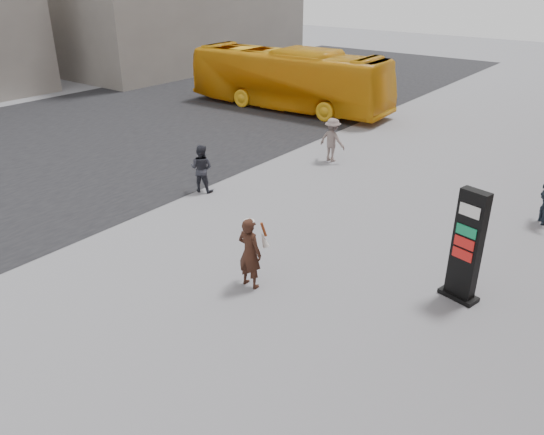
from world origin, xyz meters
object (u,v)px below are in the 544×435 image
Objects in this scene: bus at (288,79)px; info_pylon at (467,246)px; woman at (250,252)px; pedestrian_b at (332,140)px; pedestrian_a at (201,168)px.

info_pylon is at bearing -134.18° from bus.
pedestrian_b is (-3.08, 8.34, -0.05)m from woman.
info_pylon is 4.56m from woman.
info_pylon reaches higher than woman.
bus is 6.98× the size of pedestrian_a.
pedestrian_b reaches higher than pedestrian_a.
info_pylon reaches higher than pedestrian_b.
bus is at bearing -86.29° from pedestrian_a.
pedestrian_b is at bearing -69.47° from woman.
info_pylon is 1.56× the size of pedestrian_b.
pedestrian_b is (1.70, 5.01, 0.04)m from pedestrian_a.
info_pylon is 8.71m from pedestrian_a.
info_pylon is 1.50× the size of woman.
woman is 5.83m from pedestrian_a.
woman is at bearing 126.39° from pedestrian_a.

